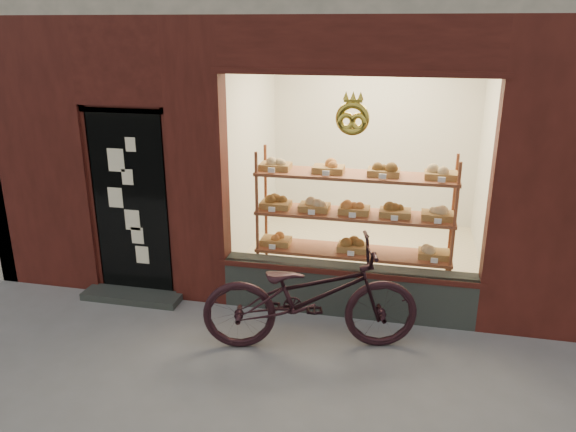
# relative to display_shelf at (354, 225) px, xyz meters

# --- Properties ---
(display_shelf) EXTENTS (2.20, 0.45, 1.70)m
(display_shelf) POSITION_rel_display_shelf_xyz_m (0.00, 0.00, 0.00)
(display_shelf) COLOR brown
(display_shelf) RESTS_ON ground
(bicycle) EXTENTS (2.18, 1.19, 1.09)m
(bicycle) POSITION_rel_display_shelf_xyz_m (-0.27, -1.18, -0.33)
(bicycle) COLOR black
(bicycle) RESTS_ON ground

